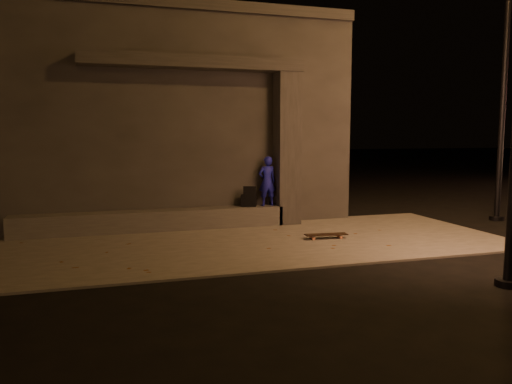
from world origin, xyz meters
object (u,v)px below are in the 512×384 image
object	(u,v)px
column	(287,149)
backpack	(249,199)
skateboard	(326,235)
skateboarder	(267,181)

from	to	relation	value
column	backpack	bearing A→B (deg)	180.00
skateboard	backpack	bearing A→B (deg)	124.43
column	skateboard	xyz separation A→B (m)	(0.14, -1.97, -1.72)
skateboarder	backpack	bearing A→B (deg)	-1.33
backpack	column	bearing A→B (deg)	24.32
column	skateboarder	world-z (taller)	column
backpack	skateboard	distance (m)	2.32
column	backpack	world-z (taller)	column
column	skateboarder	distance (m)	0.91
column	backpack	xyz separation A→B (m)	(-0.96, 0.00, -1.18)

